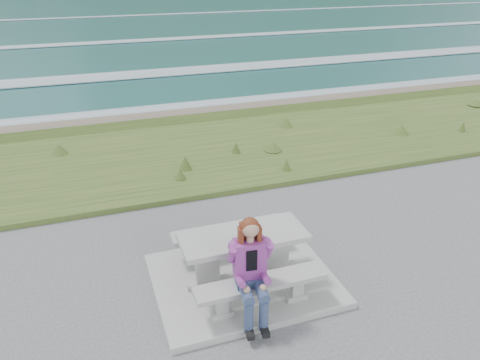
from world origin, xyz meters
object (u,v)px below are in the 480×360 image
object	(u,v)px
bench_seaward	(228,233)
bench_landward	(261,287)
picnic_table	(243,244)
seated_woman	(252,285)

from	to	relation	value
bench_seaward	bench_landward	bearing A→B (deg)	-90.00
bench_landward	bench_seaward	xyz separation A→B (m)	(0.00, 1.40, 0.00)
picnic_table	bench_seaward	bearing A→B (deg)	90.00
picnic_table	seated_woman	distance (m)	0.85
seated_woman	bench_seaward	bearing A→B (deg)	91.02
bench_seaward	seated_woman	xyz separation A→B (m)	(-0.17, -1.53, 0.17)
picnic_table	seated_woman	xyz separation A→B (m)	(-0.17, -0.83, -0.06)
bench_landward	seated_woman	distance (m)	0.28
bench_landward	seated_woman	size ratio (longest dim) A/B	1.28
bench_landward	seated_woman	xyz separation A→B (m)	(-0.17, -0.13, 0.17)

